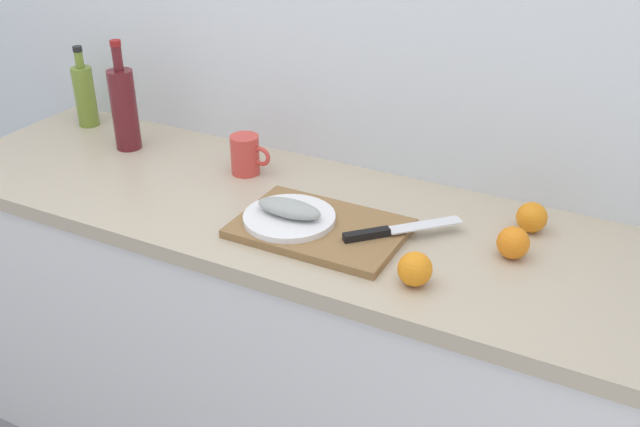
% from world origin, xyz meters
% --- Properties ---
extents(back_wall, '(3.20, 0.05, 2.50)m').
position_xyz_m(back_wall, '(0.00, 0.33, 1.25)').
color(back_wall, silver).
rests_on(back_wall, ground_plane).
extents(kitchen_counter, '(2.00, 0.60, 0.90)m').
position_xyz_m(kitchen_counter, '(0.00, 0.00, 0.45)').
color(kitchen_counter, white).
rests_on(kitchen_counter, ground_plane).
extents(cutting_board, '(0.39, 0.26, 0.02)m').
position_xyz_m(cutting_board, '(0.13, -0.07, 0.91)').
color(cutting_board, olive).
rests_on(cutting_board, kitchen_counter).
extents(white_plate, '(0.22, 0.22, 0.01)m').
position_xyz_m(white_plate, '(0.06, -0.09, 0.93)').
color(white_plate, white).
rests_on(white_plate, cutting_board).
extents(fish_fillet, '(0.17, 0.07, 0.04)m').
position_xyz_m(fish_fillet, '(0.06, -0.09, 0.95)').
color(fish_fillet, '#999E99').
rests_on(fish_fillet, white_plate).
extents(chef_knife, '(0.23, 0.23, 0.02)m').
position_xyz_m(chef_knife, '(0.29, -0.04, 0.93)').
color(chef_knife, silver).
rests_on(chef_knife, cutting_board).
extents(olive_oil_bottle, '(0.06, 0.06, 0.25)m').
position_xyz_m(olive_oil_bottle, '(-0.83, 0.19, 1.00)').
color(olive_oil_bottle, olive).
rests_on(olive_oil_bottle, kitchen_counter).
extents(wine_bottle, '(0.07, 0.07, 0.32)m').
position_xyz_m(wine_bottle, '(-0.60, 0.11, 1.03)').
color(wine_bottle, '#59191E').
rests_on(wine_bottle, kitchen_counter).
extents(coffee_mug_0, '(0.12, 0.08, 0.11)m').
position_xyz_m(coffee_mug_0, '(-0.20, 0.12, 0.95)').
color(coffee_mug_0, '#CC3F38').
rests_on(coffee_mug_0, kitchen_counter).
extents(orange_0, '(0.07, 0.07, 0.07)m').
position_xyz_m(orange_0, '(0.57, 0.16, 0.94)').
color(orange_0, orange).
rests_on(orange_0, kitchen_counter).
extents(orange_1, '(0.07, 0.07, 0.07)m').
position_xyz_m(orange_1, '(0.56, 0.03, 0.94)').
color(orange_1, orange).
rests_on(orange_1, kitchen_counter).
extents(orange_2, '(0.07, 0.07, 0.07)m').
position_xyz_m(orange_2, '(0.41, -0.17, 0.94)').
color(orange_2, orange).
rests_on(orange_2, kitchen_counter).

